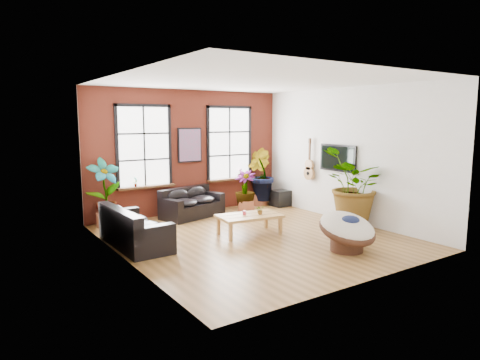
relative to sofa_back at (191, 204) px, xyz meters
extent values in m
cube|color=brown|center=(0.25, -2.67, -0.37)|extent=(6.00, 6.50, 0.02)
cube|color=white|center=(0.25, -2.67, 3.15)|extent=(6.00, 6.50, 0.02)
cube|color=#4F1B12|center=(0.25, 0.59, 1.39)|extent=(6.00, 0.02, 3.50)
cube|color=silver|center=(0.25, -5.93, 1.39)|extent=(6.00, 0.02, 3.50)
cube|color=silver|center=(-2.76, -2.67, 1.39)|extent=(0.02, 6.50, 3.50)
cube|color=silver|center=(3.26, -2.67, 1.39)|extent=(0.02, 6.50, 3.50)
cube|color=white|center=(-1.10, 0.53, 1.59)|extent=(1.40, 0.02, 2.10)
cube|color=#3E2210|center=(-1.10, 0.46, 0.51)|extent=(1.60, 0.22, 0.06)
cube|color=white|center=(1.60, 0.53, 1.59)|extent=(1.40, 0.02, 2.10)
cube|color=#3E2210|center=(1.60, 0.46, 0.51)|extent=(1.60, 0.22, 0.06)
cube|color=black|center=(0.01, -0.05, -0.16)|extent=(1.90, 1.27, 0.40)
cube|color=black|center=(-0.07, 0.26, 0.24)|extent=(1.74, 0.65, 0.40)
cube|color=black|center=(-0.73, -0.25, 0.14)|extent=(0.42, 0.87, 0.21)
cube|color=black|center=(0.75, 0.15, 0.14)|extent=(0.42, 0.87, 0.21)
ellipsoid|color=black|center=(-0.29, -0.18, 0.09)|extent=(0.89, 0.87, 0.23)
ellipsoid|color=black|center=(-0.36, 0.06, 0.24)|extent=(0.76, 0.41, 0.39)
ellipsoid|color=black|center=(0.35, -0.01, 0.09)|extent=(0.89, 0.87, 0.23)
ellipsoid|color=black|center=(0.28, 0.23, 0.24)|extent=(0.76, 0.41, 0.39)
cube|color=black|center=(-2.25, -1.81, -0.16)|extent=(0.94, 2.14, 0.41)
cube|color=black|center=(-2.59, -1.82, 0.26)|extent=(0.28, 2.12, 0.42)
cube|color=black|center=(-2.23, -2.76, 0.16)|extent=(0.89, 0.24, 0.22)
cube|color=black|center=(-2.28, -0.86, 0.16)|extent=(0.89, 0.24, 0.22)
ellipsoid|color=black|center=(-2.19, -2.23, 0.11)|extent=(0.77, 0.95, 0.24)
ellipsoid|color=black|center=(-2.45, -2.24, 0.26)|extent=(0.26, 0.93, 0.41)
ellipsoid|color=black|center=(-2.22, -1.39, 0.11)|extent=(0.77, 0.95, 0.24)
ellipsoid|color=black|center=(-2.47, -1.39, 0.26)|extent=(0.26, 0.93, 0.41)
cube|color=#A4753B|center=(0.28, -2.41, 0.07)|extent=(1.54, 1.00, 0.06)
cube|color=#3E2210|center=(0.27, -2.55, 0.11)|extent=(1.44, 0.18, 0.00)
cube|color=#3E2210|center=(0.30, -2.28, 0.11)|extent=(1.44, 0.18, 0.00)
cube|color=#A4753B|center=(-0.39, -2.67, -0.16)|extent=(0.08, 0.08, 0.40)
cube|color=#A4753B|center=(0.88, -2.82, -0.16)|extent=(0.08, 0.08, 0.40)
cube|color=#A4753B|center=(-0.31, -2.01, -0.16)|extent=(0.08, 0.08, 0.40)
cube|color=#A4753B|center=(0.96, -2.16, -0.16)|extent=(0.08, 0.08, 0.40)
cylinder|color=#D6354E|center=(0.19, -2.35, 0.15)|extent=(0.09, 0.09, 0.09)
cylinder|color=#3E2216|center=(1.22, -4.56, -0.23)|extent=(0.69, 0.69, 0.27)
torus|color=#3E2216|center=(1.22, -4.56, 0.08)|extent=(1.20, 1.19, 0.53)
ellipsoid|color=beige|center=(1.22, -4.56, 0.15)|extent=(1.15, 1.22, 0.72)
ellipsoid|color=#131A3B|center=(1.22, -4.62, 0.28)|extent=(0.46, 0.37, 0.20)
cube|color=black|center=(0.25, 0.52, 1.59)|extent=(0.74, 0.04, 0.98)
cube|color=#0C7F8C|center=(0.25, 0.49, 1.59)|extent=(0.66, 0.02, 0.90)
cube|color=black|center=(3.20, -2.37, 1.29)|extent=(0.06, 1.25, 0.72)
cube|color=black|center=(3.17, -2.37, 1.29)|extent=(0.01, 1.15, 0.62)
cylinder|color=#B27F4C|center=(3.15, -1.32, 0.77)|extent=(0.09, 0.38, 0.38)
cylinder|color=#B27F4C|center=(3.15, -1.32, 1.02)|extent=(0.09, 0.30, 0.30)
cylinder|color=black|center=(3.15, -1.32, 0.77)|extent=(0.09, 0.11, 0.11)
cube|color=#3E2210|center=(3.15, -1.32, 1.39)|extent=(0.04, 0.05, 0.55)
cube|color=#3E2210|center=(3.15, -1.32, 1.71)|extent=(0.06, 0.06, 0.14)
cube|color=black|center=(3.03, -0.23, -0.11)|extent=(0.60, 0.50, 0.49)
cylinder|color=#9B5032|center=(-2.28, 0.20, -0.18)|extent=(0.59, 0.59, 0.36)
cylinder|color=#9B5032|center=(2.56, 0.28, -0.18)|extent=(0.58, 0.58, 0.35)
cylinder|color=#9B5032|center=(2.77, -3.30, -0.17)|extent=(0.55, 0.55, 0.38)
cylinder|color=#9B5032|center=(1.60, -0.36, -0.19)|extent=(0.49, 0.49, 0.35)
imported|color=#174412|center=(-2.29, 0.19, 0.58)|extent=(0.91, 0.68, 1.59)
imported|color=#174412|center=(2.57, 0.29, 0.61)|extent=(1.02, 1.11, 1.64)
imported|color=#174412|center=(2.80, -3.33, 0.71)|extent=(2.10, 2.01, 1.82)
imported|color=#174412|center=(1.59, -0.33, 0.31)|extent=(0.84, 0.84, 1.07)
imported|color=#174412|center=(0.54, -2.49, 0.21)|extent=(0.20, 0.17, 0.22)
imported|color=#174412|center=(-1.40, 0.46, 0.67)|extent=(0.17, 0.17, 0.27)
imported|color=#174412|center=(1.95, 0.46, 0.67)|extent=(0.19, 0.19, 0.27)
camera|label=1|loc=(-5.30, -10.41, 2.31)|focal=32.00mm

